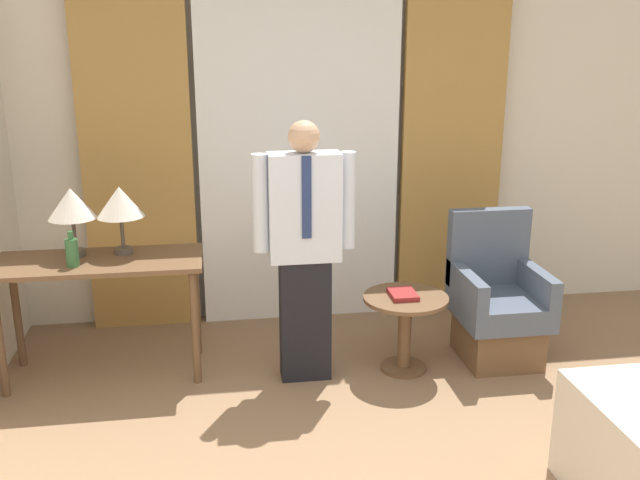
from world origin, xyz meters
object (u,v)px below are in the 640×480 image
person (305,244)px  side_table (405,320)px  bottle_near_edge (72,252)px  book (403,294)px  table_lamp_left (71,205)px  table_lamp_right (120,203)px  armchair (497,307)px  desk (100,278)px

person → side_table: bearing=-0.4°
bottle_near_edge → side_table: size_ratio=0.40×
bottle_near_edge → book: bearing=-3.7°
bottle_near_edge → side_table: (2.02, -0.13, -0.51)m
table_lamp_left → bottle_near_edge: (0.02, -0.21, -0.24)m
table_lamp_right → side_table: bearing=-11.0°
table_lamp_right → side_table: table_lamp_right is taller
table_lamp_left → bottle_near_edge: 0.32m
table_lamp_right → armchair: 2.53m
book → armchair: bearing=8.0°
table_lamp_left → bottle_near_edge: table_lamp_left is taller
person → table_lamp_right: bearing=163.1°
table_lamp_left → side_table: size_ratio=0.80×
person → book: size_ratio=7.65×
bottle_near_edge → side_table: bearing=-3.8°
desk → armchair: (2.55, -0.14, -0.30)m
side_table → table_lamp_left: bearing=170.5°
desk → bottle_near_edge: size_ratio=5.85×
desk → book: bearing=-7.1°
table_lamp_right → book: bearing=-11.1°
armchair → book: bearing=-172.0°
book → side_table: bearing=-7.1°
bottle_near_edge → armchair: bottle_near_edge is taller
desk → bottle_near_edge: bottle_near_edge is taller
bottle_near_edge → person: person is taller
armchair → side_table: (-0.66, -0.10, -0.01)m
armchair → side_table: size_ratio=1.80×
bottle_near_edge → side_table: 2.09m
bottle_near_edge → person: size_ratio=0.13×
table_lamp_left → book: 2.13m
armchair → table_lamp_right: bearing=174.2°
table_lamp_left → book: size_ratio=2.03×
side_table → desk: bearing=172.9°
table_lamp_right → armchair: size_ratio=0.44×
bottle_near_edge → armchair: 2.73m
bottle_near_edge → armchair: (2.68, -0.04, -0.50)m
person → armchair: size_ratio=1.67×
table_lamp_right → desk: bearing=-144.3°
table_lamp_left → side_table: bearing=-9.5°
bottle_near_edge → person: 1.39m
desk → table_lamp_right: (0.14, 0.10, 0.44)m
desk → table_lamp_left: (-0.14, 0.10, 0.44)m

